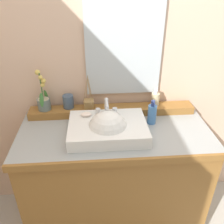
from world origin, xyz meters
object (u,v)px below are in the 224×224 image
(soap_bar, at_px, (86,114))
(soap_dispenser, at_px, (155,98))
(tumbler_cup, at_px, (68,102))
(lotion_bottle, at_px, (152,114))
(potted_plant, at_px, (44,100))
(sink_basin, at_px, (108,129))
(reed_diffuser, at_px, (89,104))

(soap_bar, distance_m, soap_dispenser, 0.52)
(tumbler_cup, distance_m, lotion_bottle, 0.59)
(potted_plant, xyz_separation_m, tumbler_cup, (0.17, 0.01, -0.03))
(sink_basin, bearing_deg, reed_diffuser, 113.84)
(lotion_bottle, bearing_deg, tumbler_cup, 163.55)
(sink_basin, distance_m, lotion_bottle, 0.32)
(tumbler_cup, relative_size, lotion_bottle, 0.55)
(soap_bar, height_order, potted_plant, potted_plant)
(tumbler_cup, bearing_deg, lotion_bottle, -16.45)
(reed_diffuser, bearing_deg, tumbler_cup, 172.97)
(soap_dispenser, relative_size, reed_diffuser, 0.53)
(potted_plant, relative_size, soap_dispenser, 2.19)
(soap_bar, relative_size, tumbler_cup, 0.75)
(sink_basin, height_order, soap_dispenser, sink_basin)
(reed_diffuser, height_order, lotion_bottle, reed_diffuser)
(reed_diffuser, bearing_deg, lotion_bottle, -19.51)
(soap_bar, relative_size, potted_plant, 0.25)
(sink_basin, xyz_separation_m, soap_dispenser, (0.36, 0.27, 0.06))
(lotion_bottle, bearing_deg, soap_dispenser, 69.92)
(tumbler_cup, xyz_separation_m, reed_diffuser, (0.14, -0.02, -0.01))
(potted_plant, distance_m, soap_dispenser, 0.78)
(tumbler_cup, height_order, lotion_bottle, lotion_bottle)
(potted_plant, relative_size, reed_diffuser, 1.17)
(soap_dispenser, bearing_deg, reed_diffuser, -179.09)
(potted_plant, bearing_deg, lotion_bottle, -11.84)
(soap_dispenser, bearing_deg, soap_bar, -161.42)
(reed_diffuser, bearing_deg, soap_bar, -96.01)
(tumbler_cup, bearing_deg, soap_bar, -54.07)
(sink_basin, distance_m, potted_plant, 0.51)
(soap_bar, height_order, lotion_bottle, lotion_bottle)
(soap_bar, relative_size, reed_diffuser, 0.29)
(soap_bar, xyz_separation_m, potted_plant, (-0.29, 0.16, 0.04))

